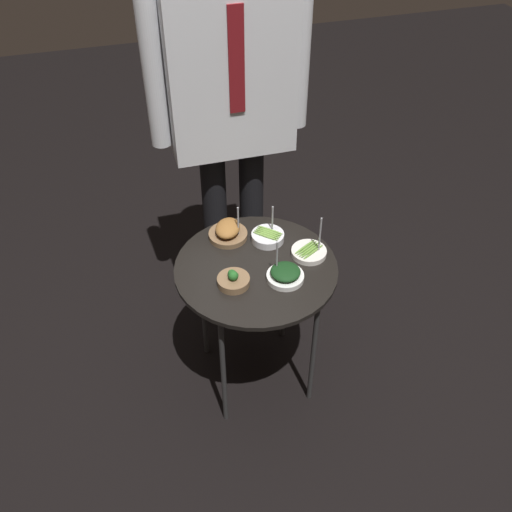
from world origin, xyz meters
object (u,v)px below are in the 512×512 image
Objects in this scene: serving_cart at (256,276)px; waiter_figure at (229,90)px; bowl_broccoli_front_right at (233,280)px; bowl_spinach_center at (285,274)px; bowl_roast_far_rim at (228,231)px; bowl_asparagus_near_rim at (309,252)px; bowl_asparagus_mid_left at (268,236)px.

waiter_figure is at bearing 85.16° from serving_cart.
bowl_spinach_center reaches higher than bowl_broccoli_front_right.
bowl_broccoli_front_right is 0.76× the size of bowl_roast_far_rim.
bowl_asparagus_near_rim is 0.17m from bowl_asparagus_mid_left.
bowl_asparagus_near_rim is 0.32m from bowl_roast_far_rim.
bowl_broccoli_front_right reaches higher than serving_cart.
bowl_asparagus_near_rim is 1.23× the size of bowl_asparagus_mid_left.
bowl_asparagus_mid_left is (0.09, 0.13, 0.07)m from serving_cart.
bowl_broccoli_front_right is 0.75× the size of bowl_spinach_center.
serving_cart is 4.61× the size of bowl_asparagus_mid_left.
bowl_spinach_center is at bearing -141.63° from bowl_asparagus_near_rim.
bowl_broccoli_front_right is 0.73m from waiter_figure.
bowl_asparagus_mid_left is at bearing -83.51° from waiter_figure.
bowl_spinach_center is (-0.00, -0.23, 0.01)m from bowl_asparagus_mid_left.
bowl_roast_far_rim is (-0.14, 0.28, 0.01)m from bowl_spinach_center.
bowl_asparagus_near_rim is at bearing -71.61° from waiter_figure.
bowl_spinach_center is (0.08, -0.09, 0.07)m from serving_cart.
waiter_figure reaches higher than bowl_asparagus_near_rim.
bowl_spinach_center is 0.32m from bowl_roast_far_rim.
bowl_asparagus_mid_left is 0.89× the size of bowl_spinach_center.
bowl_spinach_center is (0.18, -0.03, 0.00)m from bowl_broccoli_front_right.
bowl_roast_far_rim reaches higher than bowl_broccoli_front_right.
bowl_asparagus_mid_left is 0.15m from bowl_roast_far_rim.
waiter_figure is at bearing 96.49° from bowl_asparagus_mid_left.
waiter_figure is (-0.04, 0.60, 0.43)m from bowl_spinach_center.
bowl_roast_far_rim is 0.54m from waiter_figure.
waiter_figure is (0.04, 0.51, 0.50)m from serving_cart.
waiter_figure reaches higher than serving_cart.
waiter_figure is at bearing 72.49° from bowl_roast_far_rim.
bowl_asparagus_near_rim is at bearing -34.69° from bowl_roast_far_rim.
bowl_asparagus_near_rim is 1.12× the size of bowl_roast_far_rim.
bowl_asparagus_near_rim is 0.32m from bowl_broccoli_front_right.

